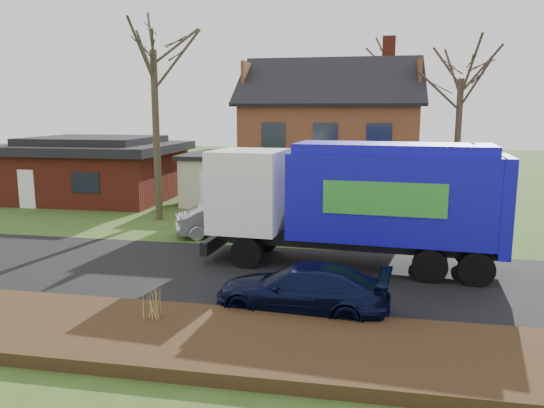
# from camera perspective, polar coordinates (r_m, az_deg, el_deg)

# --- Properties ---
(ground) EXTENTS (120.00, 120.00, 0.00)m
(ground) POSITION_cam_1_polar(r_m,az_deg,el_deg) (17.45, -4.26, -7.48)
(ground) COLOR #324F1A
(ground) RESTS_ON ground
(road) EXTENTS (80.00, 7.00, 0.02)m
(road) POSITION_cam_1_polar(r_m,az_deg,el_deg) (17.44, -4.26, -7.45)
(road) COLOR black
(road) RESTS_ON ground
(mulch_verge) EXTENTS (80.00, 3.50, 0.30)m
(mulch_verge) POSITION_cam_1_polar(r_m,az_deg,el_deg) (12.68, -10.73, -13.83)
(mulch_verge) COLOR black
(mulch_verge) RESTS_ON ground
(main_house) EXTENTS (12.95, 8.95, 9.26)m
(main_house) POSITION_cam_1_polar(r_m,az_deg,el_deg) (30.12, 5.42, 7.68)
(main_house) COLOR beige
(main_house) RESTS_ON ground
(ranch_house) EXTENTS (9.80, 8.20, 3.70)m
(ranch_house) POSITION_cam_1_polar(r_m,az_deg,el_deg) (33.54, -18.46, 3.65)
(ranch_house) COLOR maroon
(ranch_house) RESTS_ON ground
(garbage_truck) EXTENTS (9.96, 3.34, 4.20)m
(garbage_truck) POSITION_cam_1_polar(r_m,az_deg,el_deg) (17.83, 9.35, 0.79)
(garbage_truck) COLOR black
(garbage_truck) RESTS_ON ground
(silver_sedan) EXTENTS (4.29, 2.97, 1.34)m
(silver_sedan) POSITION_cam_1_polar(r_m,az_deg,el_deg) (22.47, -5.15, -1.75)
(silver_sedan) COLOR #B2B6BB
(silver_sedan) RESTS_ON ground
(navy_wagon) EXTENTS (4.68, 2.24, 1.32)m
(navy_wagon) POSITION_cam_1_polar(r_m,az_deg,el_deg) (13.94, 3.19, -9.18)
(navy_wagon) COLOR black
(navy_wagon) RESTS_ON ground
(tree_front_west) EXTENTS (3.74, 3.74, 11.12)m
(tree_front_west) POSITION_cam_1_polar(r_m,az_deg,el_deg) (26.21, -12.78, 18.40)
(tree_front_west) COLOR #3F3726
(tree_front_west) RESTS_ON ground
(tree_front_east) EXTENTS (3.47, 3.47, 9.65)m
(tree_front_east) POSITION_cam_1_polar(r_m,az_deg,el_deg) (27.64, 19.83, 14.86)
(tree_front_east) COLOR #413127
(tree_front_east) RESTS_ON ground
(tree_back) EXTENTS (3.26, 3.26, 10.34)m
(tree_back) POSITION_cam_1_polar(r_m,az_deg,el_deg) (37.13, 13.07, 15.00)
(tree_back) COLOR #453529
(tree_back) RESTS_ON ground
(grass_clump_mid) EXTENTS (0.37, 0.30, 1.03)m
(grass_clump_mid) POSITION_cam_1_polar(r_m,az_deg,el_deg) (13.21, -12.77, -9.82)
(grass_clump_mid) COLOR #A78B49
(grass_clump_mid) RESTS_ON mulch_verge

